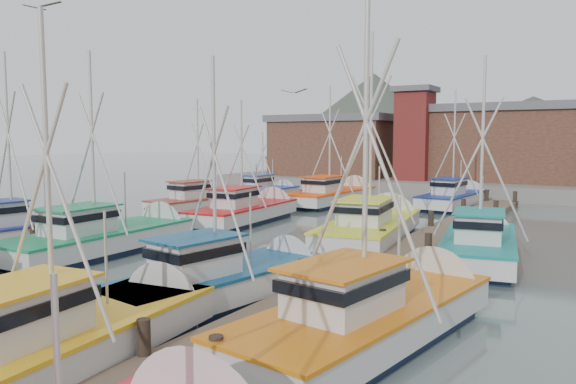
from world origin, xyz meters
The scene contains 22 objects.
ground centered at (0.00, 0.00, 0.00)m, with size 260.00×260.00×0.00m, color #4E5D5D.
dock_left centered at (-7.00, 4.04, 0.21)m, with size 2.30×46.00×1.50m.
dock_right centered at (7.00, 4.04, 0.21)m, with size 2.30×46.00×1.50m.
quay centered at (0.00, 37.00, 0.60)m, with size 44.00×16.00×1.20m, color gray.
shed_left centered at (-11.00, 35.00, 4.34)m, with size 12.72×8.48×6.20m.
shed_center centered at (6.00, 37.00, 4.69)m, with size 14.84×9.54×6.90m.
lookout_tower centered at (-2.00, 33.00, 5.55)m, with size 3.60×3.60×8.50m.
distant_hills centered at (-12.76, 122.59, 0.00)m, with size 175.00×140.00×42.00m.
boat_1 centered at (4.51, -9.53, 0.68)m, with size 3.53×8.83×8.45m.
boat_4 centered at (-4.78, -0.52, 0.68)m, with size 3.90×9.77×9.64m.
boat_5 centered at (4.44, -3.77, 0.68)m, with size 3.76×8.55×8.16m.
boat_6 centered at (-9.32, -1.45, 0.69)m, with size 3.89×8.87×9.69m.
boat_7 centered at (9.64, -4.49, 0.69)m, with size 4.16×9.58×10.02m.
boat_8 centered at (-4.65, 10.09, 0.68)m, with size 3.65×9.51×8.08m.
boat_9 centered at (4.16, 8.44, 0.69)m, with size 4.72×10.68×11.06m.
boat_10 centered at (-9.65, 12.15, 0.68)m, with size 3.50×8.47×8.31m.
boat_11 centered at (9.77, 6.34, 0.68)m, with size 4.18×9.09×9.09m.
boat_12 centered at (-4.32, 21.14, 0.68)m, with size 4.03×10.19×9.92m.
boat_13 centered at (4.30, 23.71, 0.68)m, with size 3.69×9.04×9.24m.
boat_14 centered at (-9.46, 19.52, 0.67)m, with size 2.60×7.74×6.14m.
gull_near centered at (-1.75, -5.59, 9.38)m, with size 1.51×0.66×0.24m.
gull_far centered at (0.66, 6.51, 7.37)m, with size 1.55×0.64×0.24m.
Camera 1 is at (14.81, -17.53, 5.14)m, focal length 35.00 mm.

